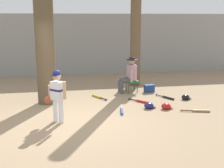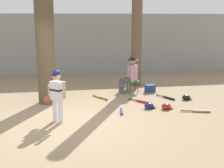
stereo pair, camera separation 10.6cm
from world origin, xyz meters
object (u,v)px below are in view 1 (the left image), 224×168
bat_blue_youth (122,111)px  tree_behind_spectator (136,24)px  bat_yellow_trainer (98,97)px  young_ballplayer (57,93)px  bat_wood_tan (199,111)px  bat_black_composite (167,97)px  batting_helmet_red (166,106)px  folding_stool (132,82)px  bat_red_barrel (141,101)px  handbag_beside_stool (149,88)px  tree_near_player (44,17)px  batting_helmet_black (186,97)px  batting_helmet_navy (149,106)px  seated_spectator (129,74)px

bat_blue_youth → tree_behind_spectator: bearing=69.4°
tree_behind_spectator → bat_yellow_trainer: bearing=-136.4°
young_ballplayer → bat_wood_tan: size_ratio=1.68×
bat_black_composite → batting_helmet_red: 1.15m
bat_blue_youth → bat_wood_tan: 2.11m
tree_behind_spectator → folding_stool: 2.21m
bat_black_composite → bat_yellow_trainer: 2.22m
folding_stool → bat_red_barrel: bearing=-91.7°
handbag_beside_stool → bat_yellow_trainer: (-1.85, -0.40, -0.10)m
bat_wood_tan → batting_helmet_red: size_ratio=2.45×
tree_near_player → young_ballplayer: size_ratio=4.49×
tree_behind_spectator → folding_stool: tree_behind_spectator is taller
bat_yellow_trainer → batting_helmet_black: bearing=-15.2°
tree_near_player → batting_helmet_black: 4.94m
young_ballplayer → bat_wood_tan: (3.79, 0.12, -0.71)m
tree_near_player → bat_wood_tan: size_ratio=7.53×
batting_helmet_navy → young_ballplayer: bearing=-165.0°
handbag_beside_stool → batting_helmet_red: handbag_beside_stool is taller
seated_spectator → young_ballplayer: bearing=-132.7°
tree_near_player → batting_helmet_black: tree_near_player is taller
bat_blue_youth → bat_yellow_trainer: 1.67m
bat_yellow_trainer → bat_wood_tan: (2.53, -1.99, 0.00)m
batting_helmet_navy → bat_wood_tan: bearing=-24.1°
folding_stool → bat_yellow_trainer: bearing=-156.8°
young_ballplayer → folding_stool: (2.53, 2.65, -0.38)m
folding_stool → bat_black_composite: 1.42m
young_ballplayer → batting_helmet_black: (3.96, 1.38, -0.67)m
bat_black_composite → bat_blue_youth: 2.04m
batting_helmet_red → bat_red_barrel: bearing=123.3°
bat_red_barrel → bat_blue_youth: 1.12m
folding_stool → batting_helmet_red: 2.18m
bat_black_composite → batting_helmet_red: size_ratio=2.13×
bat_red_barrel → bat_black_composite: size_ratio=0.87×
batting_helmet_navy → tree_near_player: bearing=158.7°
batting_helmet_navy → batting_helmet_red: same height
folding_stool → seated_spectator: (-0.10, -0.01, 0.28)m
bat_red_barrel → batting_helmet_red: size_ratio=1.85×
bat_black_composite → folding_stool: bearing=130.7°
bat_red_barrel → batting_helmet_navy: (0.05, -0.63, 0.05)m
seated_spectator → batting_helmet_navy: bearing=-86.8°
tree_behind_spectator → batting_helmet_navy: bearing=-96.9°
young_ballplayer → batting_helmet_navy: 2.72m
young_ballplayer → bat_red_barrel: size_ratio=2.21×
bat_black_composite → batting_helmet_navy: (-0.89, -0.92, 0.05)m
bat_red_barrel → young_ballplayer: bearing=-152.2°
bat_yellow_trainer → batting_helmet_black: 2.79m
tree_near_player → handbag_beside_stool: (3.42, 0.72, -2.41)m
young_ballplayer → bat_blue_youth: bearing=16.4°
bat_black_composite → batting_helmet_red: (-0.43, -1.07, 0.05)m
bat_blue_youth → batting_helmet_navy: batting_helmet_navy is taller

